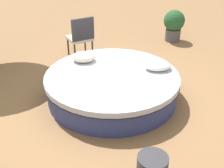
{
  "coord_description": "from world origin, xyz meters",
  "views": [
    {
      "loc": [
        -0.34,
        -4.58,
        2.88
      ],
      "look_at": [
        0.0,
        0.0,
        0.29
      ],
      "focal_mm": 47.24,
      "sensor_mm": 36.0,
      "label": 1
    }
  ],
  "objects_px": {
    "round_bed": "(112,86)",
    "planter": "(174,24)",
    "throw_pillow_0": "(158,65)",
    "patio_chair": "(81,35)",
    "throw_pillow_1": "(84,57)"
  },
  "relations": [
    {
      "from": "throw_pillow_0",
      "to": "planter",
      "type": "xyz_separation_m",
      "value": [
        0.99,
        2.63,
        -0.1
      ]
    },
    {
      "from": "patio_chair",
      "to": "planter",
      "type": "distance_m",
      "value": 2.58
    },
    {
      "from": "round_bed",
      "to": "throw_pillow_1",
      "type": "relative_size",
      "value": 5.46
    },
    {
      "from": "throw_pillow_0",
      "to": "patio_chair",
      "type": "relative_size",
      "value": 0.5
    },
    {
      "from": "throw_pillow_0",
      "to": "throw_pillow_1",
      "type": "xyz_separation_m",
      "value": [
        -1.34,
        0.46,
        0.01
      ]
    },
    {
      "from": "round_bed",
      "to": "planter",
      "type": "relative_size",
      "value": 2.91
    },
    {
      "from": "throw_pillow_0",
      "to": "planter",
      "type": "height_order",
      "value": "planter"
    },
    {
      "from": "throw_pillow_1",
      "to": "patio_chair",
      "type": "relative_size",
      "value": 0.45
    },
    {
      "from": "throw_pillow_1",
      "to": "planter",
      "type": "bearing_deg",
      "value": 42.98
    },
    {
      "from": "round_bed",
      "to": "throw_pillow_1",
      "type": "bearing_deg",
      "value": 129.71
    },
    {
      "from": "throw_pillow_1",
      "to": "patio_chair",
      "type": "height_order",
      "value": "patio_chair"
    },
    {
      "from": "patio_chair",
      "to": "round_bed",
      "type": "bearing_deg",
      "value": -97.28
    },
    {
      "from": "round_bed",
      "to": "patio_chair",
      "type": "bearing_deg",
      "value": 107.24
    },
    {
      "from": "throw_pillow_0",
      "to": "patio_chair",
      "type": "distance_m",
      "value": 2.2
    },
    {
      "from": "round_bed",
      "to": "throw_pillow_0",
      "type": "distance_m",
      "value": 0.91
    }
  ]
}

